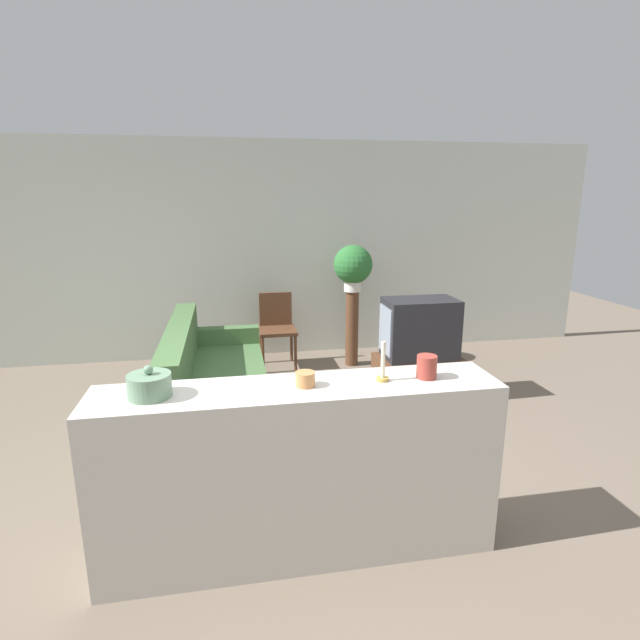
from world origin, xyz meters
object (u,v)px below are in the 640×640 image
(couch, at_px, (214,389))
(wooden_chair, at_px, (277,325))
(potted_plant, at_px, (353,266))
(decorative_bowl, at_px, (150,385))
(television, at_px, (419,328))

(couch, bearing_deg, wooden_chair, 63.65)
(potted_plant, bearing_deg, decorative_bowl, -120.44)
(television, bearing_deg, wooden_chair, 134.84)
(potted_plant, height_order, decorative_bowl, potted_plant)
(television, bearing_deg, decorative_bowl, -138.29)
(television, bearing_deg, couch, -175.39)
(television, xyz_separation_m, potted_plant, (-0.40, 1.16, 0.48))
(couch, xyz_separation_m, potted_plant, (1.63, 1.33, 0.91))
(couch, relative_size, wooden_chair, 2.34)
(decorative_bowl, bearing_deg, television, 41.71)
(wooden_chair, xyz_separation_m, decorative_bowl, (-0.97, -3.32, 0.59))
(television, relative_size, decorative_bowl, 3.24)
(wooden_chair, bearing_deg, couch, -116.35)
(decorative_bowl, bearing_deg, wooden_chair, 73.78)
(couch, height_order, potted_plant, potted_plant)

